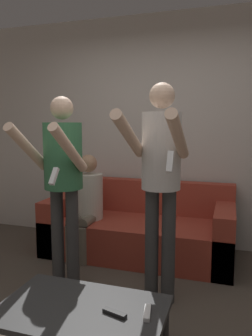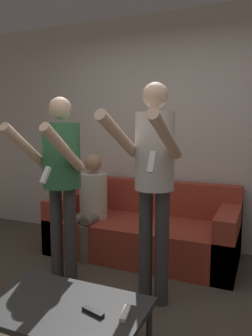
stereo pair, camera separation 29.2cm
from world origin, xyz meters
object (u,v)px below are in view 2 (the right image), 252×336
person_standing_left (61,170)px  coffee_table (63,310)px  remote_far (125,313)px  remote_near (93,312)px  person_standing_right (154,170)px  couch (143,230)px  person_seated (91,201)px

person_standing_left → coffee_table: (0.55, -0.81, -0.73)m
coffee_table → remote_far: remote_far is taller
remote_near → remote_far: (0.18, 0.06, 0.00)m
person_standing_left → coffee_table: size_ratio=1.66×
person_standing_right → remote_far: 1.06m
couch → person_standing_left: size_ratio=1.21×
coffee_table → remote_far: bearing=7.3°
couch → remote_far: couch is taller
couch → remote_far: (0.52, -1.69, 0.09)m
remote_far → remote_near: bearing=-161.5°
coffee_table → remote_near: bearing=-2.4°
coffee_table → remote_near: remote_near is taller
remote_near → person_standing_left: bearing=133.1°
couch → remote_near: 1.79m
remote_near → remote_far: bearing=18.5°
couch → remote_near: size_ratio=13.11×
person_standing_right → coffee_table: bearing=-110.4°
person_standing_right → remote_near: bearing=-96.0°
couch → person_standing_right: bearing=-65.5°
person_standing_left → person_seated: person_standing_left is taller
remote_near → remote_far: size_ratio=1.00×
couch → coffee_table: (0.13, -1.74, 0.05)m
person_standing_left → coffee_table: person_standing_left is taller
couch → coffee_table: size_ratio=2.02×
coffee_table → person_standing_left: bearing=124.2°
person_standing_left → remote_near: (0.77, -0.82, -0.69)m
couch → person_seated: (-0.54, -0.20, 0.33)m
couch → remote_far: size_ratio=13.12×
person_seated → remote_far: bearing=-54.6°
person_standing_right → remote_near: person_standing_right is taller
couch → remote_near: bearing=-78.9°
couch → person_standing_right: (0.43, -0.94, 0.82)m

